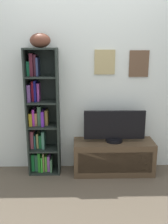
{
  "coord_description": "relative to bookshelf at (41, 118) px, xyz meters",
  "views": [
    {
      "loc": [
        -0.09,
        -2.22,
        1.68
      ],
      "look_at": [
        -0.02,
        0.85,
        0.87
      ],
      "focal_mm": 40.56,
      "sensor_mm": 36.0,
      "label": 1
    }
  ],
  "objects": [
    {
      "name": "football",
      "position": [
        0.04,
        -0.03,
        0.99
      ],
      "size": [
        0.33,
        0.28,
        0.17
      ],
      "primitive_type": "ellipsoid",
      "rotation": [
        0.0,
        0.0,
        -0.47
      ],
      "color": "brown",
      "rests_on": "bookshelf"
    },
    {
      "name": "television",
      "position": [
        0.97,
        -0.08,
        -0.1
      ],
      "size": [
        0.8,
        0.22,
        0.42
      ],
      "color": "black",
      "rests_on": "tv_stand"
    },
    {
      "name": "back_wall",
      "position": [
        0.59,
        0.14,
        0.43
      ],
      "size": [
        4.8,
        0.08,
        2.37
      ],
      "color": "silver",
      "rests_on": "ground"
    },
    {
      "name": "ground",
      "position": [
        0.59,
        -0.99,
        -0.77
      ],
      "size": [
        5.2,
        5.2,
        0.04
      ],
      "primitive_type": "cube",
      "color": "brown"
    },
    {
      "name": "tv_stand",
      "position": [
        0.97,
        -0.08,
        -0.53
      ],
      "size": [
        1.07,
        0.37,
        0.45
      ],
      "color": "#503D29",
      "rests_on": "ground"
    },
    {
      "name": "bookshelf",
      "position": [
        0.0,
        0.0,
        0.0
      ],
      "size": [
        0.41,
        0.28,
        1.65
      ],
      "color": "#222B26",
      "rests_on": "ground"
    }
  ]
}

